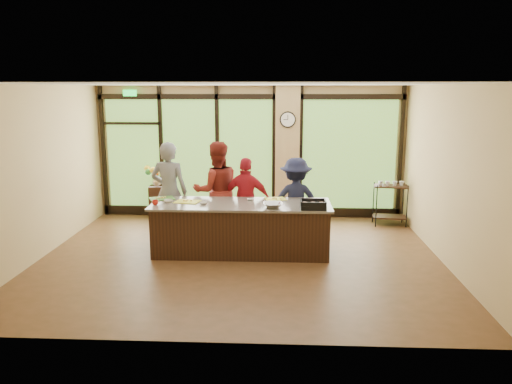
# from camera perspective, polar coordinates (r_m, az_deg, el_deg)

# --- Properties ---
(floor) EXTENTS (7.00, 7.00, 0.00)m
(floor) POSITION_cam_1_polar(r_m,az_deg,el_deg) (8.88, -1.83, -7.53)
(floor) COLOR #4D341B
(floor) RESTS_ON ground
(ceiling) EXTENTS (7.00, 7.00, 0.00)m
(ceiling) POSITION_cam_1_polar(r_m,az_deg,el_deg) (8.38, -1.97, 12.21)
(ceiling) COLOR white
(ceiling) RESTS_ON back_wall
(back_wall) EXTENTS (7.00, 0.00, 7.00)m
(back_wall) POSITION_cam_1_polar(r_m,az_deg,el_deg) (11.46, -0.67, 4.58)
(back_wall) COLOR tan
(back_wall) RESTS_ON floor
(left_wall) EXTENTS (0.00, 6.00, 6.00)m
(left_wall) POSITION_cam_1_polar(r_m,az_deg,el_deg) (9.45, -23.56, 2.06)
(left_wall) COLOR tan
(left_wall) RESTS_ON floor
(right_wall) EXTENTS (0.00, 6.00, 6.00)m
(right_wall) POSITION_cam_1_polar(r_m,az_deg,el_deg) (8.93, 21.11, 1.73)
(right_wall) COLOR tan
(right_wall) RESTS_ON floor
(window_wall) EXTENTS (6.90, 0.12, 3.00)m
(window_wall) POSITION_cam_1_polar(r_m,az_deg,el_deg) (11.42, 0.14, 4.03)
(window_wall) COLOR tan
(window_wall) RESTS_ON floor
(island_base) EXTENTS (3.10, 1.00, 0.88)m
(island_base) POSITION_cam_1_polar(r_m,az_deg,el_deg) (9.03, -1.69, -4.27)
(island_base) COLOR black
(island_base) RESTS_ON floor
(countertop) EXTENTS (3.20, 1.10, 0.04)m
(countertop) POSITION_cam_1_polar(r_m,az_deg,el_deg) (8.92, -1.71, -1.42)
(countertop) COLOR gray
(countertop) RESTS_ON island_base
(wall_clock) EXTENTS (0.36, 0.04, 0.36)m
(wall_clock) POSITION_cam_1_polar(r_m,az_deg,el_deg) (11.24, 3.65, 8.26)
(wall_clock) COLOR black
(wall_clock) RESTS_ON window_wall
(cook_left) EXTENTS (0.75, 0.53, 1.94)m
(cook_left) POSITION_cam_1_polar(r_m,az_deg,el_deg) (9.79, -9.88, 0.04)
(cook_left) COLOR slate
(cook_left) RESTS_ON floor
(cook_midleft) EXTENTS (1.11, 0.98, 1.93)m
(cook_midleft) POSITION_cam_1_polar(r_m,az_deg,el_deg) (9.79, -4.52, 0.14)
(cook_midleft) COLOR maroon
(cook_midleft) RESTS_ON floor
(cook_midright) EXTENTS (1.02, 0.57, 1.65)m
(cook_midright) POSITION_cam_1_polar(r_m,az_deg,el_deg) (9.60, -1.09, -0.94)
(cook_midright) COLOR #AF1B28
(cook_midright) RESTS_ON floor
(cook_right) EXTENTS (1.08, 0.64, 1.64)m
(cook_right) POSITION_cam_1_polar(r_m,az_deg,el_deg) (9.62, 4.56, -0.95)
(cook_right) COLOR #181B35
(cook_right) RESTS_ON floor
(roasting_pan) EXTENTS (0.45, 0.35, 0.08)m
(roasting_pan) POSITION_cam_1_polar(r_m,az_deg,el_deg) (8.56, 6.54, -1.64)
(roasting_pan) COLOR black
(roasting_pan) RESTS_ON countertop
(mixing_bowl) EXTENTS (0.38, 0.38, 0.08)m
(mixing_bowl) POSITION_cam_1_polar(r_m,az_deg,el_deg) (8.59, 1.93, -1.51)
(mixing_bowl) COLOR silver
(mixing_bowl) RESTS_ON countertop
(cutting_board_left) EXTENTS (0.54, 0.49, 0.01)m
(cutting_board_left) POSITION_cam_1_polar(r_m,az_deg,el_deg) (9.43, -10.70, -0.73)
(cutting_board_left) COLOR #498430
(cutting_board_left) RESTS_ON countertop
(cutting_board_center) EXTENTS (0.49, 0.40, 0.01)m
(cutting_board_center) POSITION_cam_1_polar(r_m,az_deg,el_deg) (9.10, -7.84, -1.09)
(cutting_board_center) COLOR yellow
(cutting_board_center) RESTS_ON countertop
(cutting_board_right) EXTENTS (0.44, 0.37, 0.01)m
(cutting_board_right) POSITION_cam_1_polar(r_m,az_deg,el_deg) (9.24, 2.23, -0.79)
(cutting_board_right) COLOR yellow
(cutting_board_right) RESTS_ON countertop
(prep_bowl_near) EXTENTS (0.18, 0.18, 0.05)m
(prep_bowl_near) POSITION_cam_1_polar(r_m,az_deg,el_deg) (9.10, -9.98, -1.03)
(prep_bowl_near) COLOR silver
(prep_bowl_near) RESTS_ON countertop
(prep_bowl_mid) EXTENTS (0.17, 0.17, 0.04)m
(prep_bowl_mid) POSITION_cam_1_polar(r_m,az_deg,el_deg) (8.87, -6.06, -1.28)
(prep_bowl_mid) COLOR silver
(prep_bowl_mid) RESTS_ON countertop
(prep_bowl_far) EXTENTS (0.12, 0.12, 0.03)m
(prep_bowl_far) POSITION_cam_1_polar(r_m,az_deg,el_deg) (9.14, -0.67, -0.86)
(prep_bowl_far) COLOR silver
(prep_bowl_far) RESTS_ON countertop
(red_ramekin) EXTENTS (0.13, 0.13, 0.09)m
(red_ramekin) POSITION_cam_1_polar(r_m,az_deg,el_deg) (8.94, -11.45, -1.19)
(red_ramekin) COLOR red
(red_ramekin) RESTS_ON countertop
(flower_stand) EXTENTS (0.40, 0.40, 0.74)m
(flower_stand) POSITION_cam_1_polar(r_m,az_deg,el_deg) (11.74, -11.13, -1.07)
(flower_stand) COLOR black
(flower_stand) RESTS_ON floor
(flower_vase) EXTENTS (0.29, 0.29, 0.24)m
(flower_vase) POSITION_cam_1_polar(r_m,az_deg,el_deg) (11.64, -11.23, 1.27)
(flower_vase) COLOR olive
(flower_vase) RESTS_ON flower_stand
(bar_cart) EXTENTS (0.76, 0.50, 0.97)m
(bar_cart) POSITION_cam_1_polar(r_m,az_deg,el_deg) (11.21, 15.09, -0.75)
(bar_cart) COLOR black
(bar_cart) RESTS_ON floor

